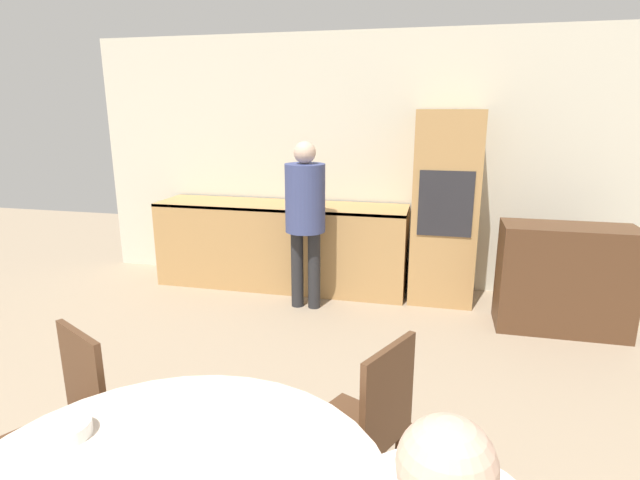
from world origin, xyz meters
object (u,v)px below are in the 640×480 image
object	(u,v)px
chair_far_left	(66,421)
person_standing	(305,208)
chair_far_right	(368,423)
sideboard	(564,279)
bowl_near	(64,429)
oven_unit	(445,208)

from	to	relation	value
chair_far_left	person_standing	bearing A→B (deg)	110.36
chair_far_right	sideboard	bearing A→B (deg)	177.46
chair_far_right	person_standing	xyz separation A→B (m)	(-0.93, 2.43, 0.45)
sideboard	chair_far_right	size ratio (longest dim) A/B	1.17
sideboard	bowl_near	world-z (taller)	sideboard
sideboard	bowl_near	distance (m)	3.87
sideboard	bowl_near	size ratio (longest dim) A/B	5.69
chair_far_right	bowl_near	size ratio (longest dim) A/B	4.87
chair_far_left	bowl_near	xyz separation A→B (m)	(0.32, -0.35, 0.25)
person_standing	chair_far_left	bearing A→B (deg)	-97.82
sideboard	chair_far_right	xyz separation A→B (m)	(-1.33, -2.44, 0.05)
sideboard	bowl_near	bearing A→B (deg)	-126.88
oven_unit	person_standing	world-z (taller)	oven_unit
person_standing	bowl_near	size ratio (longest dim) A/B	8.42
sideboard	chair_far_left	world-z (taller)	sideboard
person_standing	oven_unit	bearing A→B (deg)	23.04
bowl_near	person_standing	bearing A→B (deg)	88.95
sideboard	chair_far_right	distance (m)	2.78
sideboard	person_standing	bearing A→B (deg)	-179.79
person_standing	chair_far_right	bearing A→B (deg)	-69.08
chair_far_right	person_standing	distance (m)	2.64
oven_unit	person_standing	size ratio (longest dim) A/B	1.17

